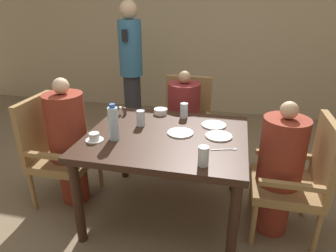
# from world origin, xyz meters

# --- Properties ---
(ground_plane) EXTENTS (16.00, 16.00, 0.00)m
(ground_plane) POSITION_xyz_m (0.00, 0.00, 0.00)
(ground_plane) COLOR #7A664C
(wall_back) EXTENTS (8.00, 0.06, 2.80)m
(wall_back) POSITION_xyz_m (0.00, 2.65, 1.40)
(wall_back) COLOR tan
(wall_back) RESTS_ON ground_plane
(dining_table) EXTENTS (1.21, 1.04, 0.73)m
(dining_table) POSITION_xyz_m (0.00, 0.00, 0.64)
(dining_table) COLOR #331E14
(dining_table) RESTS_ON ground_plane
(chair_left_side) EXTENTS (0.49, 0.49, 0.94)m
(chair_left_side) POSITION_xyz_m (-1.00, 0.00, 0.50)
(chair_left_side) COLOR olive
(chair_left_side) RESTS_ON ground_plane
(diner_in_left_chair) EXTENTS (0.32, 0.32, 1.13)m
(diner_in_left_chair) POSITION_xyz_m (-0.85, 0.00, 0.58)
(diner_in_left_chair) COLOR maroon
(diner_in_left_chair) RESTS_ON ground_plane
(chair_far_side) EXTENTS (0.49, 0.49, 0.94)m
(chair_far_side) POSITION_xyz_m (0.00, 0.91, 0.50)
(chair_far_side) COLOR olive
(chair_far_side) RESTS_ON ground_plane
(diner_in_far_chair) EXTENTS (0.32, 0.32, 1.06)m
(diner_in_far_chair) POSITION_xyz_m (-0.00, 0.76, 0.54)
(diner_in_far_chair) COLOR maroon
(diner_in_far_chair) RESTS_ON ground_plane
(chair_right_side) EXTENTS (0.49, 0.49, 0.94)m
(chair_right_side) POSITION_xyz_m (1.00, 0.00, 0.50)
(chair_right_side) COLOR olive
(chair_right_side) RESTS_ON ground_plane
(diner_in_right_chair) EXTENTS (0.32, 0.32, 1.06)m
(diner_in_right_chair) POSITION_xyz_m (0.85, 0.00, 0.54)
(diner_in_right_chair) COLOR maroon
(diner_in_right_chair) RESTS_ON ground_plane
(standing_host) EXTENTS (0.29, 0.32, 1.69)m
(standing_host) POSITION_xyz_m (-0.82, 1.55, 0.91)
(standing_host) COLOR #2D2D33
(standing_host) RESTS_ON ground_plane
(plate_main_left) EXTENTS (0.20, 0.20, 0.01)m
(plate_main_left) POSITION_xyz_m (0.39, 0.05, 0.74)
(plate_main_left) COLOR white
(plate_main_left) RESTS_ON dining_table
(plate_main_right) EXTENTS (0.20, 0.20, 0.01)m
(plate_main_right) POSITION_xyz_m (0.10, 0.04, 0.74)
(plate_main_right) COLOR white
(plate_main_right) RESTS_ON dining_table
(plate_dessert_center) EXTENTS (0.20, 0.20, 0.01)m
(plate_dessert_center) POSITION_xyz_m (0.34, 0.26, 0.74)
(plate_dessert_center) COLOR white
(plate_dessert_center) RESTS_ON dining_table
(teacup_with_saucer) EXTENTS (0.13, 0.13, 0.06)m
(teacup_with_saucer) POSITION_xyz_m (-0.49, -0.22, 0.76)
(teacup_with_saucer) COLOR white
(teacup_with_saucer) RESTS_ON dining_table
(bowl_small) EXTENTS (0.12, 0.12, 0.05)m
(bowl_small) POSITION_xyz_m (-0.16, 0.43, 0.76)
(bowl_small) COLOR white
(bowl_small) RESTS_ON dining_table
(water_bottle) EXTENTS (0.08, 0.08, 0.27)m
(water_bottle) POSITION_xyz_m (-0.36, -0.17, 0.86)
(water_bottle) COLOR silver
(water_bottle) RESTS_ON dining_table
(glass_tall_near) EXTENTS (0.07, 0.07, 0.13)m
(glass_tall_near) POSITION_xyz_m (-0.25, 0.13, 0.80)
(glass_tall_near) COLOR silver
(glass_tall_near) RESTS_ON dining_table
(glass_tall_mid) EXTENTS (0.07, 0.07, 0.13)m
(glass_tall_mid) POSITION_xyz_m (0.07, 0.39, 0.80)
(glass_tall_mid) COLOR silver
(glass_tall_mid) RESTS_ON dining_table
(glass_tall_far) EXTENTS (0.07, 0.07, 0.13)m
(glass_tall_far) POSITION_xyz_m (0.33, -0.40, 0.80)
(glass_tall_far) COLOR silver
(glass_tall_far) RESTS_ON dining_table
(salt_shaker) EXTENTS (0.03, 0.03, 0.07)m
(salt_shaker) POSITION_xyz_m (-0.50, 0.33, 0.77)
(salt_shaker) COLOR white
(salt_shaker) RESTS_ON dining_table
(pepper_shaker) EXTENTS (0.03, 0.03, 0.07)m
(pepper_shaker) POSITION_xyz_m (-0.46, 0.33, 0.77)
(pepper_shaker) COLOR #4C3D2D
(pepper_shaker) RESTS_ON dining_table
(fork_beside_plate) EXTENTS (0.18, 0.07, 0.00)m
(fork_beside_plate) POSITION_xyz_m (0.46, -0.15, 0.73)
(fork_beside_plate) COLOR silver
(fork_beside_plate) RESTS_ON dining_table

